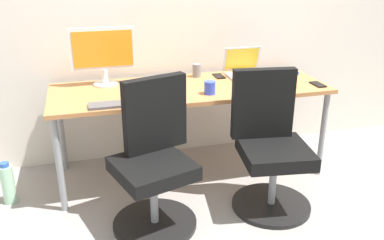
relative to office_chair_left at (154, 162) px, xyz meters
The scene contains 17 objects.
ground_plane 0.82m from the office_chair_left, 56.26° to the left, with size 5.28×5.28×0.00m, color gray.
back_wall 1.40m from the office_chair_left, 69.12° to the left, with size 4.40×0.04×2.60m, color silver.
desk 0.74m from the office_chair_left, 56.26° to the left, with size 2.05×0.72×0.71m.
office_chair_left is the anchor object (origin of this frame).
office_chair_right 0.79m from the office_chair_left, ahead, with size 0.54×0.54×0.94m.
water_bottle_on_floor 1.10m from the office_chair_left, 153.59° to the left, with size 0.09×0.09×0.31m.
desktop_monitor 0.99m from the office_chair_left, 105.26° to the left, with size 0.48×0.18×0.43m.
open_laptop 1.24m from the office_chair_left, 40.64° to the left, with size 0.31×0.28×0.22m.
keyboard_by_monitor 0.47m from the office_chair_left, 122.52° to the left, with size 0.34×0.12×0.02m, color #515156.
keyboard_by_laptop 1.09m from the office_chair_left, 27.10° to the left, with size 0.34×0.12×0.02m, color #515156.
mouse_by_monitor 0.75m from the office_chair_left, 70.03° to the left, with size 0.06×0.10×0.03m, color #2D2D2D.
mouse_by_laptop 0.60m from the office_chair_left, 67.16° to the left, with size 0.06×0.10×0.03m, color #515156.
coffee_mug 0.70m from the office_chair_left, 38.49° to the left, with size 0.08×0.08×0.09m, color blue.
pen_cup 1.04m from the office_chair_left, 58.59° to the left, with size 0.07×0.07×0.10m, color slate.
phone_near_monitor 1.08m from the office_chair_left, 49.10° to the left, with size 0.07×0.14×0.01m, color black.
phone_near_laptop 1.42m from the office_chair_left, 15.60° to the left, with size 0.07×0.14×0.01m, color black.
notebook 1.47m from the office_chair_left, 31.08° to the left, with size 0.21×0.15×0.03m, color blue.
Camera 1 is at (-0.76, -2.88, 1.63)m, focal length 38.91 mm.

